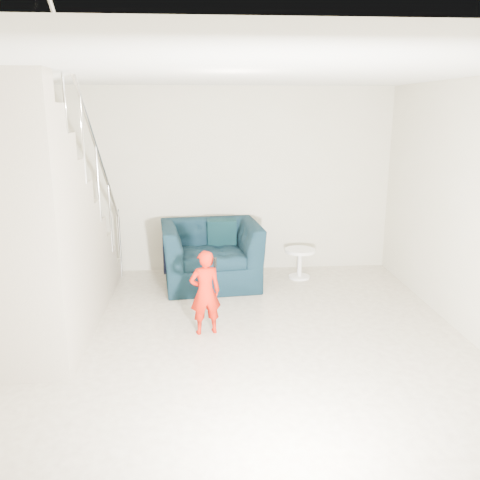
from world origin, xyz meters
name	(u,v)px	position (x,y,z in m)	size (l,w,h in m)	color
floor	(234,351)	(0.00, 0.00, 0.00)	(5.50, 5.50, 0.00)	gray
ceiling	(233,71)	(0.00, 0.00, 2.70)	(5.50, 5.50, 0.00)	silver
back_wall	(222,181)	(0.00, 2.75, 1.35)	(5.00, 5.00, 0.00)	#B7AF95
front_wall	(271,359)	(0.00, -2.75, 1.35)	(5.00, 5.00, 0.00)	#B7AF95
armchair	(211,254)	(-0.19, 2.08, 0.43)	(1.33, 1.16, 0.86)	black
toddler	(205,292)	(-0.28, 0.45, 0.47)	(0.34, 0.22, 0.94)	#AE1B05
side_table	(300,259)	(1.09, 2.23, 0.29)	(0.43, 0.43, 0.43)	white
staircase	(40,250)	(-2.00, 0.55, 0.95)	(1.02, 3.03, 3.62)	#ADA089
cushion	(222,232)	(-0.03, 2.33, 0.67)	(0.41, 0.12, 0.39)	black
throw	(166,247)	(-0.80, 2.08, 0.54)	(0.05, 0.54, 0.61)	black
phone	(215,262)	(-0.17, 0.42, 0.81)	(0.02, 0.05, 0.10)	black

